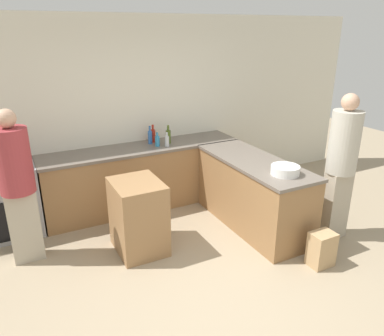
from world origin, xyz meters
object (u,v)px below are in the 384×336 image
at_px(paper_bag, 321,249).
at_px(water_bottle_blue, 150,137).
at_px(person_at_peninsula, 341,163).
at_px(olive_oil_bottle, 168,136).
at_px(range_oven, 14,200).
at_px(mixing_bowl, 285,170).
at_px(person_by_range, 17,183).
at_px(dish_soap_bottle, 157,141).
at_px(hot_sauce_bottle, 153,135).
at_px(island_table, 138,217).
at_px(vinegar_bottle_clear, 167,141).

bearing_deg(paper_bag, water_bottle_blue, 113.58).
bearing_deg(person_at_peninsula, olive_oil_bottle, 126.30).
bearing_deg(range_oven, paper_bag, -38.24).
height_order(range_oven, paper_bag, range_oven).
relative_size(range_oven, olive_oil_bottle, 3.46).
xyz_separation_m(mixing_bowl, person_by_range, (-2.77, 1.07, -0.03)).
bearing_deg(person_at_peninsula, person_by_range, 160.51).
bearing_deg(mixing_bowl, dish_soap_bottle, 117.52).
bearing_deg(paper_bag, olive_oil_bottle, 109.29).
relative_size(mixing_bowl, hot_sauce_bottle, 1.27).
relative_size(island_table, mixing_bowl, 2.62).
distance_m(person_by_range, paper_bag, 3.41).
bearing_deg(dish_soap_bottle, mixing_bowl, -62.48).
distance_m(mixing_bowl, paper_bag, 0.96).
height_order(vinegar_bottle_clear, person_at_peninsula, person_at_peninsula).
relative_size(vinegar_bottle_clear, water_bottle_blue, 0.78).
relative_size(dish_soap_bottle, paper_bag, 0.50).
bearing_deg(person_by_range, water_bottle_blue, 23.21).
height_order(water_bottle_blue, person_at_peninsula, person_at_peninsula).
height_order(island_table, person_by_range, person_by_range).
xyz_separation_m(person_at_peninsula, paper_bag, (-0.60, -0.40, -0.79)).
relative_size(hot_sauce_bottle, dish_soap_bottle, 1.30).
xyz_separation_m(olive_oil_bottle, dish_soap_bottle, (-0.20, -0.06, -0.03)).
bearing_deg(vinegar_bottle_clear, range_oven, 176.00).
bearing_deg(person_by_range, vinegar_bottle_clear, 15.47).
relative_size(mixing_bowl, person_by_range, 0.19).
height_order(dish_soap_bottle, paper_bag, dish_soap_bottle).
bearing_deg(island_table, vinegar_bottle_clear, 50.03).
bearing_deg(water_bottle_blue, paper_bag, -66.42).
height_order(hot_sauce_bottle, person_by_range, person_by_range).
height_order(mixing_bowl, olive_oil_bottle, olive_oil_bottle).
distance_m(range_oven, hot_sauce_bottle, 2.06).
xyz_separation_m(island_table, water_bottle_blue, (0.63, 1.19, 0.59)).
relative_size(range_oven, island_table, 1.07).
bearing_deg(olive_oil_bottle, vinegar_bottle_clear, -120.86).
height_order(water_bottle_blue, hot_sauce_bottle, water_bottle_blue).
relative_size(range_oven, person_at_peninsula, 0.51).
relative_size(mixing_bowl, dish_soap_bottle, 1.65).
bearing_deg(island_table, olive_oil_bottle, 51.03).
bearing_deg(dish_soap_bottle, olive_oil_bottle, 16.36).
bearing_deg(paper_bag, dish_soap_bottle, 114.03).
bearing_deg(mixing_bowl, olive_oil_bottle, 111.42).
xyz_separation_m(range_oven, person_by_range, (0.07, -0.70, 0.48)).
relative_size(water_bottle_blue, person_by_range, 0.15).
xyz_separation_m(water_bottle_blue, dish_soap_bottle, (0.05, -0.16, -0.02)).
relative_size(range_oven, person_by_range, 0.53).
xyz_separation_m(island_table, person_by_range, (-1.20, 0.40, 0.51)).
distance_m(water_bottle_blue, person_by_range, 2.00).
bearing_deg(paper_bag, person_by_range, 150.46).
relative_size(olive_oil_bottle, paper_bag, 0.67).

